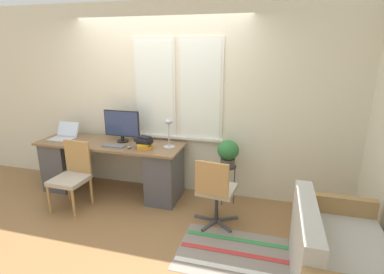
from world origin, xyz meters
name	(u,v)px	position (x,y,z in m)	size (l,w,h in m)	color
ground_plane	(146,208)	(0.00, 0.00, 0.00)	(14.00, 14.00, 0.00)	olive
wall_back_with_window	(163,100)	(0.01, 0.74, 1.35)	(9.00, 0.12, 2.70)	beige
desk	(112,166)	(-0.67, 0.33, 0.42)	(2.13, 0.66, 0.78)	brown
laptop	(64,135)	(-1.43, 0.32, 0.83)	(0.35, 0.34, 0.23)	#B7B7BC
monitor	(122,125)	(-0.51, 0.43, 1.02)	(0.54, 0.17, 0.46)	black
keyboard	(114,146)	(-0.52, 0.19, 0.79)	(0.32, 0.12, 0.02)	slate
mouse	(129,147)	(-0.27, 0.17, 0.80)	(0.04, 0.07, 0.04)	slate
desk_lamp	(169,129)	(0.23, 0.36, 1.04)	(0.16, 0.16, 0.40)	#ADADB2
book_stack	(144,143)	(-0.08, 0.22, 0.86)	(0.24, 0.18, 0.17)	orange
desk_chair_wooden	(72,174)	(-0.96, -0.18, 0.47)	(0.44, 0.45, 0.89)	#B2844C
office_chair_swivel	(215,190)	(0.97, -0.12, 0.47)	(0.55, 0.55, 0.87)	#47474C
couch_loveseat	(337,264)	(2.21, -0.86, 0.28)	(0.80, 1.30, 0.79)	beige
plant_stand	(227,171)	(1.03, 0.45, 0.49)	(0.24, 0.24, 0.56)	#333338
potted_plant	(228,152)	(1.03, 0.45, 0.75)	(0.29, 0.29, 0.35)	#514C47
floor_rug_striped	(251,256)	(1.46, -0.60, 0.00)	(1.54, 0.84, 0.01)	gray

